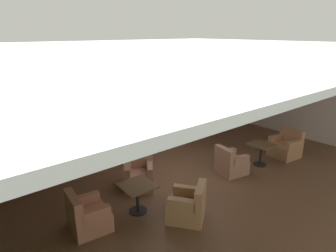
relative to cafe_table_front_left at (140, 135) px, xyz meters
The scene contains 22 objects.
ground_plane 2.16m from the cafe_table_front_left, 92.19° to the right, with size 11.29×10.17×0.02m, color brown.
wall_back_brick 3.20m from the cafe_table_front_left, 91.55° to the left, with size 11.29×0.08×3.53m, color #A55A48.
wall_right_plain 6.03m from the cafe_table_front_left, 20.69° to the right, with size 0.08×10.17×3.53m, color beige.
ceiling_slab 3.67m from the cafe_table_front_left, 92.19° to the right, with size 11.29×10.17×0.06m, color silver.
cafe_table_front_left is the anchor object (origin of this frame).
armchair_front_left_north 1.07m from the cafe_table_front_left, 163.82° to the right, with size 0.91×0.96×0.89m.
armchair_front_left_east 1.07m from the cafe_table_front_left, 19.37° to the left, with size 0.92×0.92×0.84m.
cafe_table_front_right 3.99m from the cafe_table_front_left, 58.02° to the right, with size 0.68×0.68×0.68m.
armchair_front_right_north 3.31m from the cafe_table_front_left, 73.36° to the right, with size 0.88×0.84×0.83m.
armchair_front_right_east 4.84m from the cafe_table_front_left, 47.00° to the right, with size 0.89×0.90×0.91m.
cafe_table_mid_center 3.72m from the cafe_table_front_left, 125.90° to the right, with size 0.75×0.75×0.68m.
armchair_mid_center_north 2.57m from the cafe_table_front_left, 125.71° to the right, with size 1.04×1.05×0.90m.
armchair_mid_center_east 4.41m from the cafe_table_front_left, 139.23° to the right, with size 0.84×0.86×0.87m.
armchair_mid_center_south 4.24m from the cafe_table_front_left, 110.83° to the right, with size 1.02×1.04×0.85m.
patio_umbrella_tall_red 3.63m from the cafe_table_front_left, behind, with size 2.61×2.61×2.55m.
potted_tree_left_corner 4.31m from the cafe_table_front_left, 10.77° to the left, with size 0.78×0.78×2.07m.
potted_tree_mid_left 2.55m from the cafe_table_front_left, 53.08° to the left, with size 0.81×0.81×2.06m.
potted_tree_mid_right 3.73m from the cafe_table_front_left, 141.28° to the left, with size 0.71×0.71×2.01m.
potted_tree_right_corner 2.98m from the cafe_table_front_left, 18.13° to the left, with size 0.65×0.65×1.87m.
patron_blue_shirt 1.02m from the cafe_table_front_left, 19.37° to the left, with size 0.33×0.41×0.62m.
iced_drink_cup 0.20m from the cafe_table_front_left, 108.18° to the right, with size 0.08×0.08×0.11m, color white.
open_laptop 0.23m from the cafe_table_front_left, 98.74° to the right, with size 0.33×0.25×0.20m.
Camera 1 is at (-5.31, -5.82, 3.93)m, focal length 31.43 mm.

